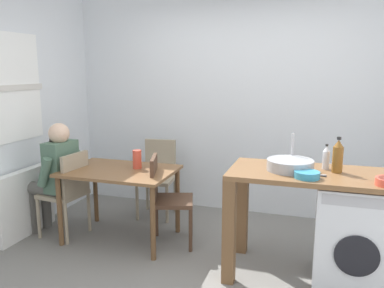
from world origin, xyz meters
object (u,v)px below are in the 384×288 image
at_px(chair_opposite, 165,195).
at_px(vase, 137,159).
at_px(mixing_bowl, 307,174).
at_px(bottle_tall_green, 326,158).
at_px(chair_spare_by_wall, 158,173).
at_px(seated_person, 55,173).
at_px(chair_person_seat, 68,190).
at_px(bottle_squat_brown, 338,156).
at_px(washing_machine, 354,234).
at_px(dining_table, 120,179).

distance_m(chair_opposite, vase, 0.47).
height_order(chair_opposite, mixing_bowl, mixing_bowl).
height_order(chair_opposite, bottle_tall_green, bottle_tall_green).
bearing_deg(bottle_tall_green, mixing_bowl, -112.78).
xyz_separation_m(chair_spare_by_wall, bottle_tall_green, (1.87, -0.85, 0.51)).
bearing_deg(seated_person, vase, -71.61).
relative_size(chair_person_seat, bottle_tall_green, 4.24).
bearing_deg(bottle_tall_green, chair_person_seat, -179.22).
distance_m(chair_spare_by_wall, vase, 0.75).
bearing_deg(chair_opposite, bottle_squat_brown, 65.95).
bearing_deg(bottle_squat_brown, bottle_tall_green, 137.56).
xyz_separation_m(washing_machine, vase, (-2.06, 0.30, 0.40)).
xyz_separation_m(chair_person_seat, bottle_squat_brown, (2.59, -0.04, 0.54)).
distance_m(bottle_squat_brown, mixing_bowl, 0.35).
bearing_deg(vase, chair_spare_by_wall, 94.81).
bearing_deg(seated_person, dining_table, -76.84).
distance_m(bottle_tall_green, vase, 1.83).
height_order(dining_table, chair_spare_by_wall, chair_spare_by_wall).
height_order(washing_machine, bottle_tall_green, bottle_tall_green).
bearing_deg(chair_opposite, dining_table, -104.21).
distance_m(dining_table, mixing_bowl, 1.89).
relative_size(chair_opposite, washing_machine, 1.05).
relative_size(bottle_tall_green, vase, 1.13).
relative_size(seated_person, washing_machine, 1.40).
xyz_separation_m(dining_table, chair_spare_by_wall, (0.09, 0.77, -0.14)).
bearing_deg(chair_spare_by_wall, bottle_squat_brown, 149.46).
xyz_separation_m(chair_person_seat, mixing_bowl, (2.37, -0.30, 0.44)).
height_order(bottle_tall_green, bottle_squat_brown, bottle_squat_brown).
height_order(washing_machine, vase, vase).
height_order(seated_person, washing_machine, seated_person).
distance_m(dining_table, chair_spare_by_wall, 0.79).
relative_size(washing_machine, mixing_bowl, 4.46).
relative_size(chair_spare_by_wall, bottle_squat_brown, 3.09).
relative_size(dining_table, chair_person_seat, 1.22).
bearing_deg(washing_machine, chair_person_seat, 177.97).
distance_m(chair_spare_by_wall, washing_machine, 2.33).
xyz_separation_m(chair_opposite, seated_person, (-1.19, -0.12, 0.16)).
height_order(seated_person, vase, seated_person).
relative_size(chair_person_seat, seated_person, 0.75).
bearing_deg(seated_person, bottle_squat_brown, -85.47).
height_order(mixing_bowl, vase, mixing_bowl).
distance_m(chair_spare_by_wall, bottle_squat_brown, 2.23).
relative_size(washing_machine, vase, 4.57).
xyz_separation_m(dining_table, chair_person_seat, (-0.55, -0.11, -0.14)).
relative_size(dining_table, bottle_squat_brown, 3.77).
bearing_deg(washing_machine, vase, 171.57).
xyz_separation_m(bottle_squat_brown, vase, (-1.90, 0.25, -0.22)).
distance_m(chair_spare_by_wall, seated_person, 1.19).
distance_m(chair_spare_by_wall, bottle_tall_green, 2.11).
height_order(chair_spare_by_wall, bottle_squat_brown, bottle_squat_brown).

